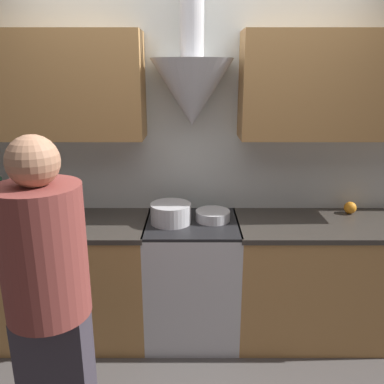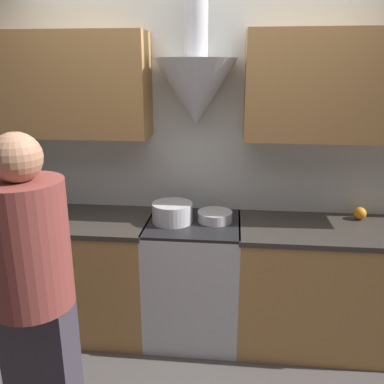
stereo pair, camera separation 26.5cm
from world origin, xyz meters
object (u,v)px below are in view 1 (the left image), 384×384
at_px(orange_fruit, 350,208).
at_px(stove_range, 192,278).
at_px(wine_bottle_6, 3,206).
at_px(stock_pot, 171,213).
at_px(mixing_bowl, 213,215).
at_px(person_foreground_left, 49,302).

bearing_deg(orange_fruit, stove_range, -171.34).
relative_size(wine_bottle_6, stock_pot, 1.17).
xyz_separation_m(stove_range, wine_bottle_6, (-1.29, -0.01, 0.57)).
bearing_deg(stove_range, stock_pot, -175.84).
distance_m(wine_bottle_6, orange_fruit, 2.47).
bearing_deg(stove_range, wine_bottle_6, -179.37).
relative_size(mixing_bowl, person_foreground_left, 0.15).
height_order(stock_pot, mixing_bowl, stock_pot).
bearing_deg(mixing_bowl, stock_pot, -170.42).
bearing_deg(wine_bottle_6, mixing_bowl, 2.11).
distance_m(stock_pot, mixing_bowl, 0.30).
distance_m(stock_pot, orange_fruit, 1.32).
xyz_separation_m(stock_pot, person_foreground_left, (-0.49, -1.04, -0.04)).
bearing_deg(stock_pot, orange_fruit, 8.16).
height_order(orange_fruit, person_foreground_left, person_foreground_left).
relative_size(stove_range, mixing_bowl, 3.66).
relative_size(stock_pot, mixing_bowl, 1.16).
bearing_deg(orange_fruit, person_foreground_left, -145.67).
distance_m(stove_range, mixing_bowl, 0.50).
relative_size(stock_pot, orange_fruit, 3.16).
distance_m(stove_range, wine_bottle_6, 1.41).
xyz_separation_m(mixing_bowl, person_foreground_left, (-0.78, -1.09, -0.01)).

